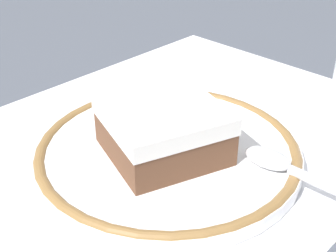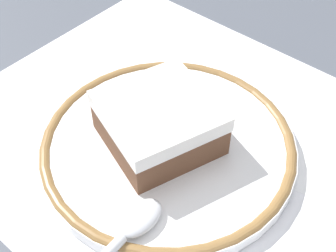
% 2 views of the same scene
% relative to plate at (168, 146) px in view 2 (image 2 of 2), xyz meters
% --- Properties ---
extents(ground_plane, '(2.40, 2.40, 0.00)m').
position_rel_plate_xyz_m(ground_plane, '(-0.02, -0.02, -0.01)').
color(ground_plane, '#4C515B').
extents(placemat, '(0.44, 0.33, 0.00)m').
position_rel_plate_xyz_m(placemat, '(-0.02, -0.02, -0.01)').
color(placemat, white).
rests_on(placemat, ground_plane).
extents(plate, '(0.22, 0.22, 0.01)m').
position_rel_plate_xyz_m(plate, '(0.00, 0.00, 0.00)').
color(plate, white).
rests_on(plate, placemat).
extents(cake_slice, '(0.11, 0.11, 0.04)m').
position_rel_plate_xyz_m(cake_slice, '(0.01, 0.00, 0.03)').
color(cake_slice, brown).
rests_on(cake_slice, plate).
extents(spoon, '(0.02, 0.14, 0.01)m').
position_rel_plate_xyz_m(spoon, '(-0.04, 0.10, 0.01)').
color(spoon, silver).
rests_on(spoon, plate).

